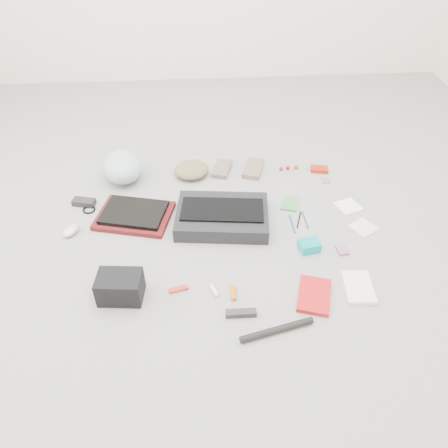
{
  "coord_description": "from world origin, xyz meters",
  "views": [
    {
      "loc": [
        -0.12,
        -1.68,
        1.48
      ],
      "look_at": [
        0.0,
        0.0,
        0.05
      ],
      "focal_mm": 35.0,
      "sensor_mm": 36.0,
      "label": 1
    }
  ],
  "objects": [
    {
      "name": "accordion_wallet",
      "position": [
        0.4,
        -0.16,
        0.02
      ],
      "size": [
        0.11,
        0.09,
        0.05
      ],
      "primitive_type": "cube",
      "rotation": [
        0.0,
        0.0,
        0.19
      ],
      "color": "#04A4AF",
      "rests_on": "ground_plane"
    },
    {
      "name": "notepad",
      "position": [
        0.38,
        0.19,
        0.01
      ],
      "size": [
        0.12,
        0.13,
        0.01
      ],
      "primitive_type": "cube",
      "rotation": [
        0.0,
        0.0,
        -0.31
      ],
      "color": "#3E8A4B",
      "rests_on": "ground_plane"
    },
    {
      "name": "lollipop_a",
      "position": [
        0.39,
        0.54,
        0.01
      ],
      "size": [
        0.03,
        0.03,
        0.02
      ],
      "primitive_type": "sphere",
      "rotation": [
        0.0,
        0.0,
        0.06
      ],
      "color": "red",
      "rests_on": "ground_plane"
    },
    {
      "name": "book_white",
      "position": [
        0.57,
        -0.43,
        0.01
      ],
      "size": [
        0.14,
        0.2,
        0.02
      ],
      "primitive_type": "cube",
      "rotation": [
        0.0,
        0.0,
        -0.08
      ],
      "color": "white",
      "rests_on": "ground_plane"
    },
    {
      "name": "altoids_tin",
      "position": [
        0.62,
        0.52,
        0.01
      ],
      "size": [
        0.12,
        0.09,
        0.02
      ],
      "primitive_type": "cube",
      "rotation": [
        0.0,
        0.0,
        -0.21
      ],
      "color": "#AB2109",
      "rests_on": "ground_plane"
    },
    {
      "name": "beanie",
      "position": [
        -0.16,
        0.53,
        0.04
      ],
      "size": [
        0.27,
        0.27,
        0.07
      ],
      "primitive_type": "ellipsoid",
      "rotation": [
        0.0,
        0.0,
        0.42
      ],
      "color": "#836A4C",
      "rests_on": "ground_plane"
    },
    {
      "name": "cable_coil",
      "position": [
        -0.72,
        0.23,
        0.01
      ],
      "size": [
        0.07,
        0.07,
        0.01
      ],
      "primitive_type": "torus",
      "rotation": [
        0.0,
        0.0,
        -0.06
      ],
      "color": "black",
      "rests_on": "ground_plane"
    },
    {
      "name": "napkin_bottom",
      "position": [
        0.72,
        -0.03,
        0.0
      ],
      "size": [
        0.16,
        0.16,
        0.01
      ],
      "primitive_type": "cube",
      "rotation": [
        0.0,
        0.0,
        0.55
      ],
      "color": "silver",
      "rests_on": "ground_plane"
    },
    {
      "name": "toiletry_tube_orange",
      "position": [
        0.01,
        -0.42,
        0.01
      ],
      "size": [
        0.02,
        0.08,
        0.02
      ],
      "primitive_type": "cylinder",
      "rotation": [
        1.57,
        0.0,
        -0.01
      ],
      "color": "#DC6103",
      "rests_on": "ground_plane"
    },
    {
      "name": "u_lock",
      "position": [
        0.03,
        -0.54,
        0.01
      ],
      "size": [
        0.13,
        0.03,
        0.03
      ],
      "primitive_type": "cube",
      "rotation": [
        0.0,
        0.0,
        -0.01
      ],
      "color": "black",
      "rests_on": "ground_plane"
    },
    {
      "name": "messenger_bag",
      "position": [
        -0.0,
        0.07,
        0.04
      ],
      "size": [
        0.51,
        0.39,
        0.08
      ],
      "primitive_type": "cube",
      "rotation": [
        0.0,
        0.0,
        -0.11
      ],
      "color": "black",
      "rests_on": "ground_plane"
    },
    {
      "name": "book_red",
      "position": [
        0.36,
        -0.46,
        0.01
      ],
      "size": [
        0.19,
        0.24,
        0.02
      ],
      "primitive_type": "cube",
      "rotation": [
        0.0,
        0.0,
        -0.31
      ],
      "color": "red",
      "rests_on": "ground_plane"
    },
    {
      "name": "multitool",
      "position": [
        -0.23,
        -0.38,
        0.01
      ],
      "size": [
        0.09,
        0.04,
        0.01
      ],
      "primitive_type": "cube",
      "rotation": [
        0.0,
        0.0,
        0.23
      ],
      "color": "red",
      "rests_on": "ground_plane"
    },
    {
      "name": "lollipop_b",
      "position": [
        0.43,
        0.55,
        0.01
      ],
      "size": [
        0.03,
        0.03,
        0.02
      ],
      "primitive_type": "sphere",
      "rotation": [
        0.0,
        0.0,
        0.09
      ],
      "color": "#AF0E09",
      "rests_on": "ground_plane"
    },
    {
      "name": "mouse",
      "position": [
        -0.78,
        0.04,
        0.02
      ],
      "size": [
        0.1,
        0.12,
        0.04
      ],
      "primitive_type": "ellipsoid",
      "rotation": [
        0.0,
        0.0,
        -0.41
      ],
      "color": "silver",
      "rests_on": "ground_plane"
    },
    {
      "name": "stamp_sheet",
      "position": [
        0.64,
        0.41,
        0.0
      ],
      "size": [
        0.05,
        0.06,
        0.0
      ],
      "primitive_type": "cube",
      "rotation": [
        0.0,
        0.0,
        -0.09
      ],
      "color": "gray",
      "rests_on": "ground_plane"
    },
    {
      "name": "ground_plane",
      "position": [
        0.0,
        0.0,
        0.0
      ],
      "size": [
        4.0,
        4.0,
        0.0
      ],
      "primitive_type": "plane",
      "color": "gray"
    },
    {
      "name": "toiletry_tube_white",
      "position": [
        -0.07,
        -0.4,
        0.01
      ],
      "size": [
        0.04,
        0.07,
        0.02
      ],
      "primitive_type": "cylinder",
      "rotation": [
        1.57,
        0.0,
        0.38
      ],
      "color": "silver",
      "rests_on": "ground_plane"
    },
    {
      "name": "pen_blue",
      "position": [
        0.36,
        0.03,
        0.0
      ],
      "size": [
        0.01,
        0.14,
        0.01
      ],
      "primitive_type": "cylinder",
      "rotation": [
        1.57,
        0.0,
        0.01
      ],
      "color": "navy",
      "rests_on": "ground_plane"
    },
    {
      "name": "pen_black",
      "position": [
        0.4,
        0.06,
        0.0
      ],
      "size": [
        0.05,
        0.13,
        0.01
      ],
      "primitive_type": "cylinder",
      "rotation": [
        1.57,
        0.0,
        -0.33
      ],
      "color": "black",
      "rests_on": "ground_plane"
    },
    {
      "name": "camera_bag",
      "position": [
        -0.48,
        -0.4,
        0.06
      ],
      "size": [
        0.2,
        0.15,
        0.12
      ],
      "primitive_type": "cube",
      "rotation": [
        0.0,
        0.0,
        -0.1
      ],
      "color": "black",
      "rests_on": "ground_plane"
    },
    {
      "name": "laptop_sleeve",
      "position": [
        -0.47,
        0.15,
        0.01
      ],
      "size": [
        0.44,
        0.37,
        0.03
      ],
      "primitive_type": "cube",
      "rotation": [
        0.0,
        0.0,
        -0.24
      ],
      "color": "#581315",
      "rests_on": "ground_plane"
    },
    {
      "name": "power_brick",
      "position": [
        -0.75,
        0.28,
        0.02
      ],
      "size": [
        0.13,
        0.08,
        0.03
      ],
      "primitive_type": "cube",
      "rotation": [
        0.0,
        0.0,
        -0.25
      ],
      "color": "black",
      "rests_on": "ground_plane"
    },
    {
      "name": "bike_pump",
      "position": [
        0.17,
        -0.63,
        0.01
      ],
      "size": [
        0.31,
        0.1,
        0.03
      ],
      "primitive_type": "cylinder",
      "rotation": [
        0.0,
        1.57,
        0.24
      ],
      "color": "black",
      "rests_on": "ground_plane"
    },
    {
      "name": "bag_flap",
      "position": [
        -0.0,
        0.07,
        0.08
      ],
      "size": [
        0.44,
        0.24,
        0.01
      ],
      "primitive_type": "cube",
      "rotation": [
        0.0,
        0.0,
        -0.11
      ],
      "color": "black",
      "rests_on": "messenger_bag"
    },
    {
      "name": "mitten_left",
      "position": [
        0.03,
        0.56,
        0.01
      ],
      "size": [
        0.14,
        0.2,
        0.03
      ],
      "primitive_type": "cube",
      "rotation": [
        0.0,
        0.0,
        -0.29
      ],
      "color": "#786258",
      "rests_on": "ground_plane"
    },
    {
      "name": "card_deck",
      "position": [
        0.56,
        -0.18,
        0.01
      ],
      "size": [
        0.06,
        0.08,
        0.01
      ],
      "primitive_type": "cube",
      "rotation": [
        0.0,
        0.0,
        0.08
      ],
      "color": "#9E6C8A",
      "rests_on": "ground_plane"
    },
    {
      "name": "lollipop_c",
      "position": [
        0.48,
        0.55,
        0.01
      ],
      "size": [
        0.03,
        0.03,
        0.03
      ],
      "primitive_type": "sphere",
      "rotation": [
        0.0,
        0.0,
        0.12
      ],
      "color": "red",
      "rests_on": "ground_plane"
    },
    {
      "name": "napkin_top",
      "position": [
        0.7,
        0.15,
        0.0
      ],
      "size": [
        0.15,
        0.15,
        0.01
      ],
      "primitive_type": "cube",
      "rotation": [
        0.0,
        0.0,
        0.35
      ],
      "color": "white",
      "rests_on": "ground_plane"
    },
    {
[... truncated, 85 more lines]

